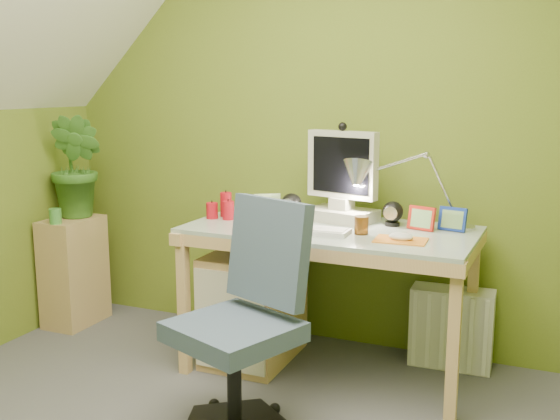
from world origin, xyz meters
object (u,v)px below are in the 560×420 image
at_px(desk, 329,300).
at_px(potted_plant, 78,166).
at_px(desk_lamp, 432,173).
at_px(radiator, 451,328).
at_px(monitor, 342,165).
at_px(side_ledge, 74,271).
at_px(task_chair, 234,329).

distance_m(desk, potted_plant, 1.72).
distance_m(desk_lamp, radiator, 0.83).
bearing_deg(desk_lamp, monitor, -178.75).
height_order(monitor, desk_lamp, monitor).
bearing_deg(desk_lamp, desk, -156.95).
distance_m(monitor, radiator, 1.01).
xyz_separation_m(desk, radiator, (0.56, 0.30, -0.17)).
xyz_separation_m(desk, potted_plant, (-1.61, 0.10, 0.59)).
bearing_deg(side_ledge, desk_lamp, 3.65).
height_order(side_ledge, potted_plant, potted_plant).
distance_m(side_ledge, radiator, 2.22).
relative_size(side_ledge, radiator, 1.58).
relative_size(monitor, radiator, 1.39).
bearing_deg(desk_lamp, side_ledge, -175.10).
height_order(monitor, radiator, monitor).
bearing_deg(potted_plant, radiator, 5.44).
bearing_deg(radiator, monitor, -169.31).
bearing_deg(desk_lamp, task_chair, -122.07).
bearing_deg(side_ledge, radiator, 6.65).
bearing_deg(potted_plant, desk, -3.43).
height_order(desk, side_ledge, desk).
bearing_deg(task_chair, radiator, 77.16).
distance_m(desk, monitor, 0.68).
relative_size(side_ledge, task_chair, 0.70).
bearing_deg(potted_plant, desk_lamp, 2.32).
xyz_separation_m(desk, task_chair, (-0.16, -0.74, 0.09)).
bearing_deg(task_chair, side_ledge, 173.66).
relative_size(desk, desk_lamp, 2.57).
bearing_deg(task_chair, desk_lamp, 78.31).
bearing_deg(side_ledge, task_chair, -27.97).
bearing_deg(desk, potted_plant, 178.10).
relative_size(desk_lamp, side_ledge, 0.83).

